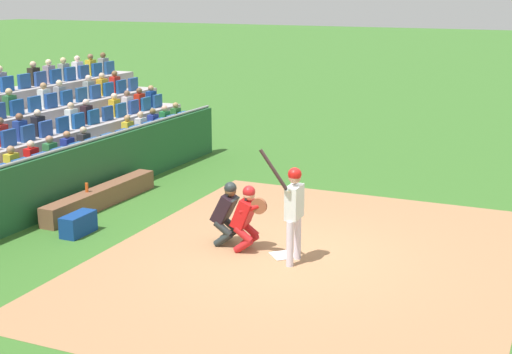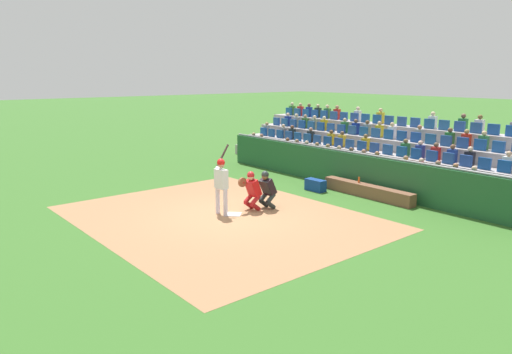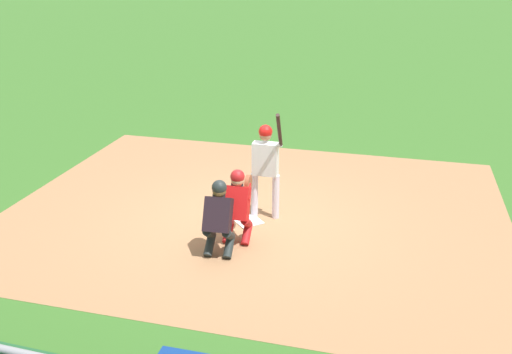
% 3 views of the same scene
% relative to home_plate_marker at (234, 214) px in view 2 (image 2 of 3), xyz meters
% --- Properties ---
extents(ground_plane, '(160.00, 160.00, 0.00)m').
position_rel_home_plate_marker_xyz_m(ground_plane, '(0.00, 0.00, -0.02)').
color(ground_plane, '#356725').
extents(infield_dirt_patch, '(9.44, 7.62, 0.01)m').
position_rel_home_plate_marker_xyz_m(infield_dirt_patch, '(0.00, 0.50, -0.01)').
color(infield_dirt_patch, '#A1734D').
rests_on(infield_dirt_patch, ground_plane).
extents(home_plate_marker, '(0.62, 0.62, 0.02)m').
position_rel_home_plate_marker_xyz_m(home_plate_marker, '(0.00, 0.00, 0.00)').
color(home_plate_marker, white).
rests_on(home_plate_marker, infield_dirt_patch).
extents(batter_at_plate, '(0.64, 0.66, 2.13)m').
position_rel_home_plate_marker_xyz_m(batter_at_plate, '(0.25, 0.28, 1.08)').
color(batter_at_plate, silver).
rests_on(batter_at_plate, ground_plane).
extents(catcher_crouching, '(0.48, 0.73, 1.30)m').
position_rel_home_plate_marker_xyz_m(catcher_crouching, '(0.05, -0.74, 0.70)').
color(catcher_crouching, '#B11A1D').
rests_on(catcher_crouching, ground_plane).
extents(home_plate_umpire, '(0.49, 0.51, 1.28)m').
position_rel_home_plate_marker_xyz_m(home_plate_umpire, '(-0.11, -1.24, 0.68)').
color(home_plate_umpire, '#232B2A').
rests_on(home_plate_umpire, ground_plane).
extents(dugout_wall, '(14.41, 0.24, 1.43)m').
position_rel_home_plate_marker_xyz_m(dugout_wall, '(0.00, -5.55, 0.67)').
color(dugout_wall, '#1F552D').
rests_on(dugout_wall, ground_plane).
extents(dugout_bench, '(3.72, 0.40, 0.44)m').
position_rel_home_plate_marker_xyz_m(dugout_bench, '(-1.17, -5.00, 0.20)').
color(dugout_bench, brown).
rests_on(dugout_bench, ground_plane).
extents(water_bottle_on_bench, '(0.07, 0.07, 0.21)m').
position_rel_home_plate_marker_xyz_m(water_bottle_on_bench, '(-0.73, -5.05, 0.53)').
color(water_bottle_on_bench, '#D4531D').
rests_on(water_bottle_on_bench, dugout_bench).
extents(equipment_duffel_bag, '(0.81, 0.38, 0.43)m').
position_rel_home_plate_marker_xyz_m(equipment_duffel_bag, '(0.63, -4.22, 0.20)').
color(equipment_duffel_bag, navy).
rests_on(equipment_duffel_bag, ground_plane).
extents(bleacher_stand, '(18.77, 3.72, 2.73)m').
position_rel_home_plate_marker_xyz_m(bleacher_stand, '(-0.01, -9.18, 0.78)').
color(bleacher_stand, '#A2999A').
rests_on(bleacher_stand, ground_plane).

